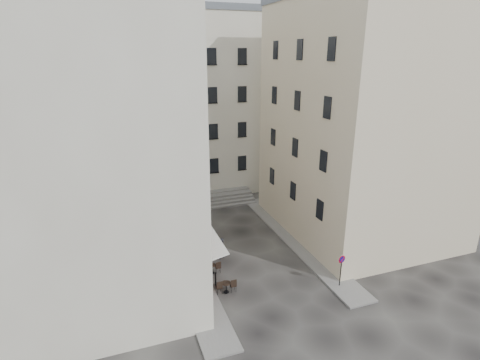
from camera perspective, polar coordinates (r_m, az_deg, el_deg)
name	(u,v)px	position (r m, az deg, el deg)	size (l,w,h in m)	color
ground	(256,268)	(26.89, 2.51, -13.28)	(90.00, 90.00, 0.00)	black
sidewalk_left	(181,251)	(29.11, -8.92, -10.69)	(2.00, 22.00, 0.12)	slate
sidewalk_right	(294,238)	(30.91, 8.23, -8.81)	(2.00, 18.00, 0.12)	slate
building_left	(76,123)	(24.45, -23.74, 7.90)	(12.20, 16.20, 20.60)	beige
building_right	(364,119)	(31.60, 18.40, 8.79)	(12.20, 14.20, 18.60)	beige
building_back	(182,103)	(41.11, -8.84, 11.59)	(18.20, 10.20, 18.60)	beige
cafe_storefront	(192,248)	(25.68, -7.40, -10.24)	(1.74, 7.30, 3.50)	#40090D
stone_steps	(209,200)	(37.41, -4.74, -3.08)	(9.00, 3.15, 0.80)	#64625F
bollard_near	(216,278)	(24.91, -3.75, -14.72)	(0.12, 0.12, 0.98)	black
bollard_mid	(202,253)	(27.81, -5.79, -10.94)	(0.12, 0.12, 0.98)	black
bollard_far	(192,232)	(30.83, -7.40, -7.87)	(0.12, 0.12, 0.98)	black
no_parking_sign	(341,265)	(24.95, 15.19, -12.39)	(0.52, 0.13, 2.29)	black
bistro_table_a	(226,286)	(24.29, -2.14, -15.87)	(1.26, 0.59, 0.89)	black
bistro_table_b	(212,268)	(26.15, -4.34, -13.20)	(1.21, 0.57, 0.85)	black
bistro_table_c	(202,264)	(26.61, -5.78, -12.60)	(1.26, 0.59, 0.89)	black
bistro_table_d	(205,249)	(28.44, -5.40, -10.41)	(1.22, 0.57, 0.86)	black
bistro_table_e	(198,236)	(30.24, -6.43, -8.46)	(1.37, 0.64, 0.96)	black
pedestrian	(221,248)	(27.65, -2.88, -10.35)	(0.60, 0.39, 1.64)	black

